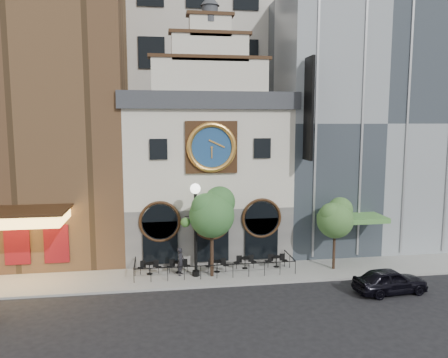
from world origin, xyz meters
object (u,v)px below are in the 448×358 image
bistro_0 (149,267)px  pedestrian (181,261)px  bistro_2 (217,265)px  tree_left (212,211)px  bistro_3 (245,262)px  bistro_4 (276,261)px  lamppost (196,219)px  tree_right (336,217)px  bistro_1 (178,266)px  car_right (390,281)px

bistro_0 → pedestrian: pedestrian is taller
bistro_2 → tree_left: 3.96m
bistro_3 → bistro_4: (2.24, -0.03, 0.00)m
bistro_3 → lamppost: bearing=-165.0°
bistro_4 → lamppost: bearing=-171.0°
bistro_2 → bistro_3: size_ratio=1.00×
bistro_2 → bistro_4: bearing=5.3°
bistro_4 → tree_right: (3.88, -0.92, 3.18)m
bistro_1 → car_right: 13.48m
tree_left → bistro_3: bearing=24.2°
pedestrian → bistro_0: bearing=101.1°
bistro_2 → lamppost: size_ratio=0.26×
lamppost → bistro_3: bearing=9.5°
bistro_0 → tree_right: tree_right is taller
bistro_4 → car_right: car_right is taller
bistro_2 → bistro_3: same height
pedestrian → lamppost: size_ratio=0.30×
pedestrian → tree_left: size_ratio=0.31×
pedestrian → tree_left: (2.09, -0.45, 3.42)m
tree_left → lamppost: bearing=172.6°
bistro_1 → bistro_3: size_ratio=1.00×
tree_right → bistro_0: bearing=176.4°
bistro_0 → car_right: (14.41, -5.12, 0.15)m
bistro_2 → bistro_4: same height
car_right → pedestrian: pedestrian is taller
bistro_3 → bistro_4: bearing=-0.7°
lamppost → bistro_0: bearing=160.2°
car_right → tree_left: tree_left is taller
bistro_2 → bistro_0: bearing=176.6°
bistro_4 → bistro_2: bearing=-174.7°
bistro_0 → bistro_2: size_ratio=1.00×
bistro_2 → tree_right: (8.14, -0.52, 3.18)m
tree_right → pedestrian: bearing=178.3°
lamppost → pedestrian: bearing=157.1°
bistro_0 → bistro_1: bearing=-1.0°
tree_right → bistro_2: bearing=176.4°
bistro_4 → car_right: bearing=-43.0°
bistro_3 → car_right: 9.46m
bistro_4 → tree_left: size_ratio=0.27×
bistro_3 → pedestrian: size_ratio=0.85×
bistro_2 → lamppost: (-1.48, -0.51, 3.36)m
car_right → tree_right: bearing=16.6°
bistro_0 → bistro_4: 8.79m
bistro_3 → lamppost: (-3.50, -0.93, 3.36)m
bistro_1 → bistro_0: bearing=179.0°
bistro_4 → tree_left: bearing=-167.2°
bistro_1 → bistro_4: same height
bistro_1 → car_right: size_ratio=0.35×
bistro_2 → bistro_3: 2.06m
lamppost → tree_right: 9.62m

